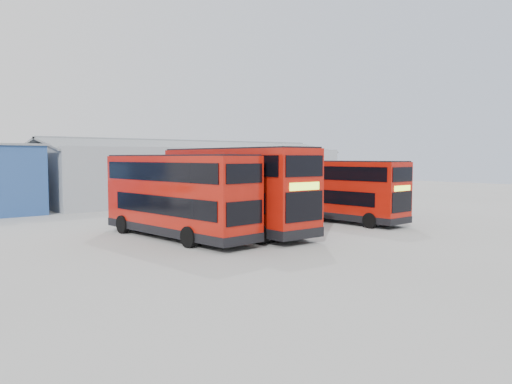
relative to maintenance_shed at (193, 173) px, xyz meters
name	(u,v)px	position (x,y,z in m)	size (l,w,h in m)	color
ground_plane	(259,226)	(-8.00, -20.00, -2.60)	(120.00, 120.00, 0.00)	#979692
maintenance_shed	(193,173)	(0.00, 0.00, 0.00)	(30.50, 12.00, 5.89)	#91979E
double_decker_left	(177,197)	(-14.18, -20.87, -0.47)	(3.23, 10.30, 4.29)	#971108
double_decker_centre	(235,191)	(-10.68, -21.09, -0.28)	(2.96, 11.08, 4.66)	#971108
double_decker_right	(339,191)	(-2.65, -21.62, -0.64)	(2.59, 9.40, 3.94)	#971108
single_decker_blue	(317,192)	(2.40, -14.87, -1.25)	(3.35, 10.25, 2.73)	#0E153F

